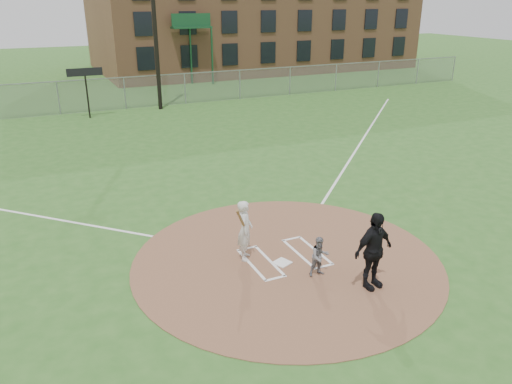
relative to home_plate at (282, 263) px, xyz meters
name	(u,v)px	position (x,y,z in m)	size (l,w,h in m)	color
ground	(287,260)	(0.20, 0.12, -0.03)	(140.00, 140.00, 0.00)	#2C5C1F
dirt_circle	(287,260)	(0.20, 0.12, -0.02)	(8.40, 8.40, 0.02)	brown
home_plate	(282,263)	(0.00, 0.00, 0.00)	(0.41, 0.41, 0.03)	silver
foul_line_first	(361,142)	(9.20, 9.12, -0.03)	(0.10, 24.00, 0.01)	white
catcher	(320,256)	(0.58, -0.93, 0.52)	(0.52, 0.40, 1.07)	slate
umpire	(373,251)	(1.45, -1.95, 0.98)	(1.16, 0.48, 1.99)	black
batters_boxes	(284,257)	(0.20, 0.27, -0.01)	(2.08, 1.88, 0.01)	white
batter_at_plate	(245,230)	(-0.79, 0.67, 0.84)	(0.84, 1.02, 1.78)	silver
outfield_fence	(125,93)	(0.20, 22.12, 0.98)	(56.08, 0.08, 2.03)	slate
scoreboard_sign	(85,77)	(-2.30, 20.32, 2.35)	(2.00, 0.10, 2.93)	black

